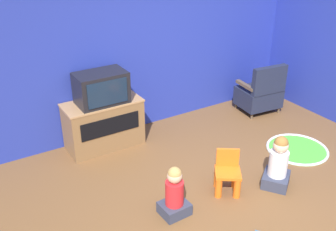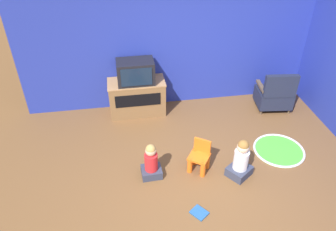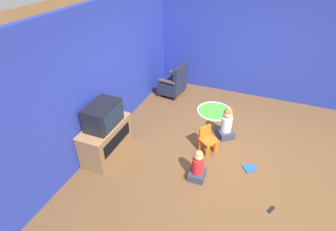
% 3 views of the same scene
% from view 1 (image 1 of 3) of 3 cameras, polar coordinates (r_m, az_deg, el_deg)
% --- Properties ---
extents(ground_plane, '(30.00, 30.00, 0.00)m').
position_cam_1_polar(ground_plane, '(4.74, 11.60, -12.68)').
color(ground_plane, brown).
extents(wall_back, '(5.74, 0.12, 2.67)m').
position_cam_1_polar(wall_back, '(5.86, -4.71, 10.42)').
color(wall_back, '#23339E').
rests_on(wall_back, ground_plane).
extents(tv_cabinet, '(1.09, 0.52, 0.69)m').
position_cam_1_polar(tv_cabinet, '(5.66, -9.33, -1.13)').
color(tv_cabinet, brown).
rests_on(tv_cabinet, ground_plane).
extents(television, '(0.69, 0.44, 0.44)m').
position_cam_1_polar(television, '(5.41, -9.66, 3.97)').
color(television, black).
rests_on(television, tv_cabinet).
extents(black_armchair, '(0.71, 0.62, 0.87)m').
position_cam_1_polar(black_armchair, '(6.80, 13.26, 3.15)').
color(black_armchair, brown).
rests_on(black_armchair, ground_plane).
extents(yellow_kid_chair, '(0.41, 0.41, 0.52)m').
position_cam_1_polar(yellow_kid_chair, '(4.80, 8.61, -8.59)').
color(yellow_kid_chair, orange).
rests_on(yellow_kid_chair, ground_plane).
extents(play_mat, '(0.87, 0.87, 0.04)m').
position_cam_1_polar(play_mat, '(5.94, 18.23, -4.65)').
color(play_mat, green).
rests_on(play_mat, ground_plane).
extents(child_watching_left, '(0.46, 0.45, 0.68)m').
position_cam_1_polar(child_watching_left, '(4.98, 15.67, -6.89)').
color(child_watching_left, '#33384C').
rests_on(child_watching_left, ground_plane).
extents(child_watching_center, '(0.32, 0.28, 0.61)m').
position_cam_1_polar(child_watching_center, '(4.38, 0.94, -11.35)').
color(child_watching_center, '#33384C').
rests_on(child_watching_center, ground_plane).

